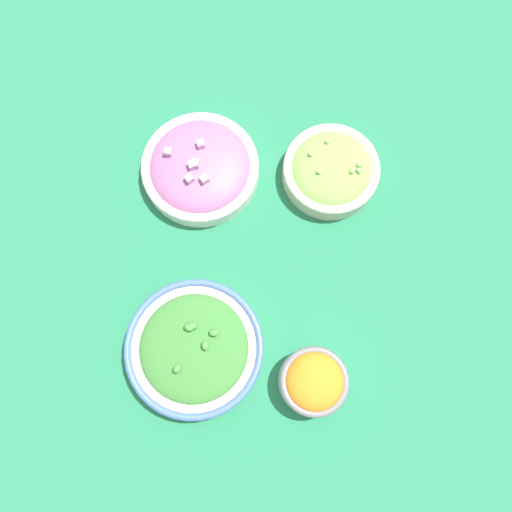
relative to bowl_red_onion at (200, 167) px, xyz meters
The scene contains 5 objects.
ground_plane 0.20m from the bowl_red_onion, 144.39° to the right, with size 3.00×3.00×0.00m, color #23704C.
bowl_red_onion is the anchor object (origin of this frame).
bowl_carrots 0.42m from the bowl_red_onion, 148.46° to the right, with size 0.11×0.11×0.08m.
bowl_broccoli 0.32m from the bowl_red_onion, behind, with size 0.23×0.23×0.07m.
bowl_lettuce 0.24m from the bowl_red_onion, 87.13° to the right, with size 0.17×0.17×0.06m.
Camera 1 is at (-0.20, -0.02, 0.86)m, focal length 35.00 mm.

